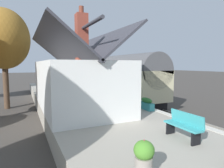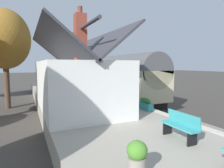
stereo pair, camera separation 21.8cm
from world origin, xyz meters
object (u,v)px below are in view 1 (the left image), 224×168
object	(u,v)px
bench_platform_end	(184,125)
tree_distant	(4,39)
station_building	(76,82)
bench_near_building	(75,85)
planter_edge_near	(144,157)
planter_under_sign	(89,86)
train	(125,78)
planter_bench_right	(146,104)
station_sign_board	(95,79)

from	to	relation	value
bench_platform_end	tree_distant	bearing A→B (deg)	25.67
station_building	bench_platform_end	distance (m)	6.75
bench_near_building	tree_distant	size ratio (longest dim) A/B	0.18
planter_edge_near	planter_under_sign	world-z (taller)	planter_edge_near
train	station_building	distance (m)	7.38
planter_under_sign	tree_distant	distance (m)	8.00
planter_bench_right	station_sign_board	size ratio (longest dim) A/B	0.67
train	bench_platform_end	bearing A→B (deg)	160.93
bench_platform_end	station_sign_board	size ratio (longest dim) A/B	0.89
bench_near_building	tree_distant	distance (m)	7.25
planter_bench_right	planter_under_sign	distance (m)	8.98
bench_platform_end	tree_distant	world-z (taller)	tree_distant
planter_edge_near	planter_under_sign	xyz separation A→B (m)	(14.31, -3.40, -0.03)
train	bench_near_building	world-z (taller)	train
bench_platform_end	planter_edge_near	distance (m)	2.74
tree_distant	planter_bench_right	bearing A→B (deg)	-138.57
planter_under_sign	station_sign_board	world-z (taller)	station_sign_board
planter_under_sign	tree_distant	bearing A→B (deg)	95.86
bench_near_building	planter_under_sign	bearing A→B (deg)	-134.07
station_building	planter_bench_right	size ratio (longest dim) A/B	8.01
planter_bench_right	tree_distant	xyz separation A→B (m)	(8.26, 7.29, 4.06)
planter_bench_right	planter_under_sign	bearing A→B (deg)	2.46
station_building	planter_bench_right	bearing A→B (deg)	-124.38
bench_near_building	station_sign_board	size ratio (longest dim) A/B	0.90
train	bench_platform_end	distance (m)	11.63
station_building	tree_distant	world-z (taller)	tree_distant
train	planter_under_sign	xyz separation A→B (m)	(2.10, 2.82, -0.86)
train	tree_distant	world-z (taller)	tree_distant
bench_near_building	planter_bench_right	distance (m)	10.08
planter_under_sign	station_building	bearing A→B (deg)	156.12
train	station_building	world-z (taller)	station_building
planter_edge_near	tree_distant	xyz separation A→B (m)	(13.60, 3.51, 3.95)
planter_under_sign	planter_bench_right	bearing A→B (deg)	-177.54
station_sign_board	tree_distant	distance (m)	7.83
train	planter_edge_near	xyz separation A→B (m)	(-12.22, 6.22, -0.83)
planter_under_sign	bench_platform_end	bearing A→B (deg)	175.75
bench_near_building	planter_under_sign	xyz separation A→B (m)	(-1.01, -1.04, -0.07)
bench_platform_end	planter_bench_right	distance (m)	4.31
train	planter_bench_right	distance (m)	7.35
planter_bench_right	planter_under_sign	size ratio (longest dim) A/B	1.46
train	bench_near_building	bearing A→B (deg)	51.19
bench_near_building	planter_bench_right	bearing A→B (deg)	-171.87
station_building	bench_near_building	world-z (taller)	station_building
bench_near_building	planter_bench_right	world-z (taller)	bench_near_building
station_building	train	bearing A→B (deg)	-51.56
bench_platform_end	tree_distant	size ratio (longest dim) A/B	0.18
planter_under_sign	station_sign_board	bearing A→B (deg)	-169.24
planter_bench_right	planter_edge_near	bearing A→B (deg)	144.64
tree_distant	train	bearing A→B (deg)	-98.13
planter_edge_near	station_building	bearing A→B (deg)	-3.33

